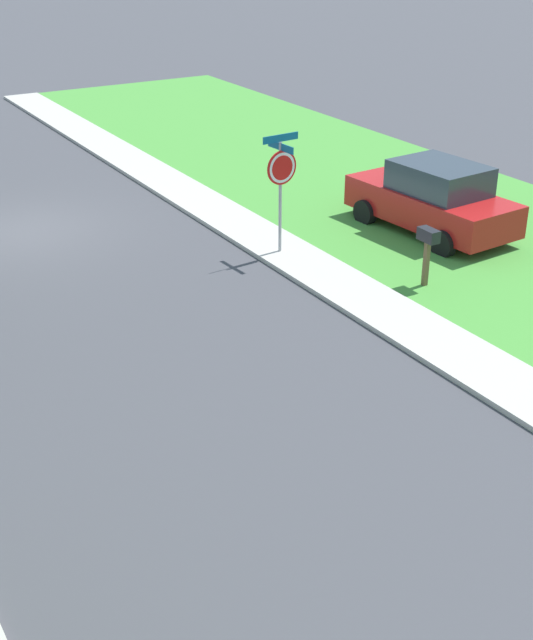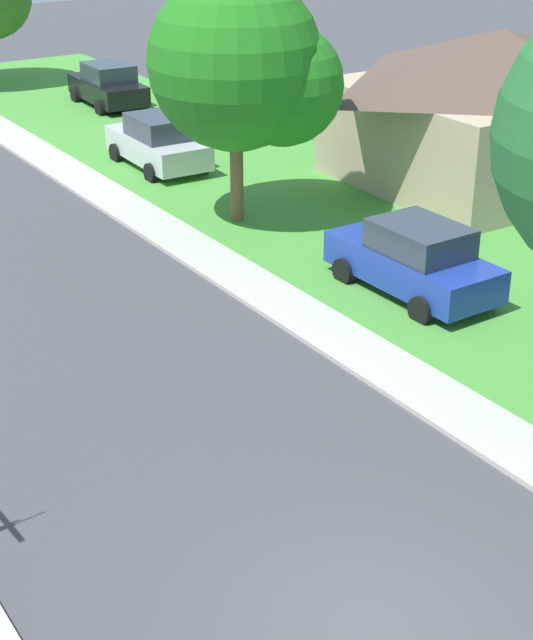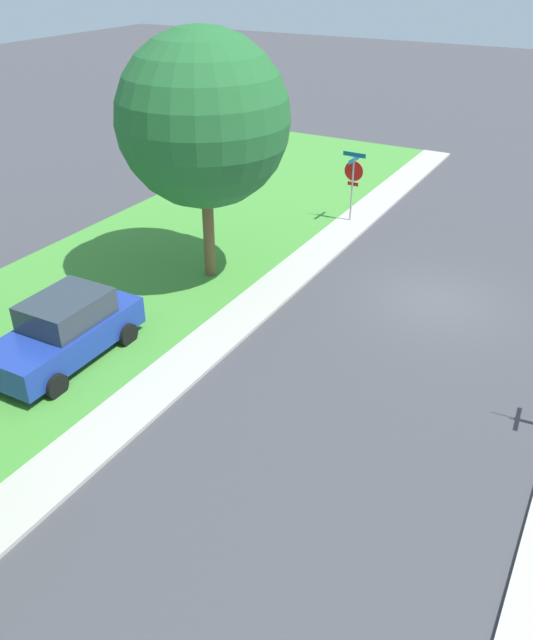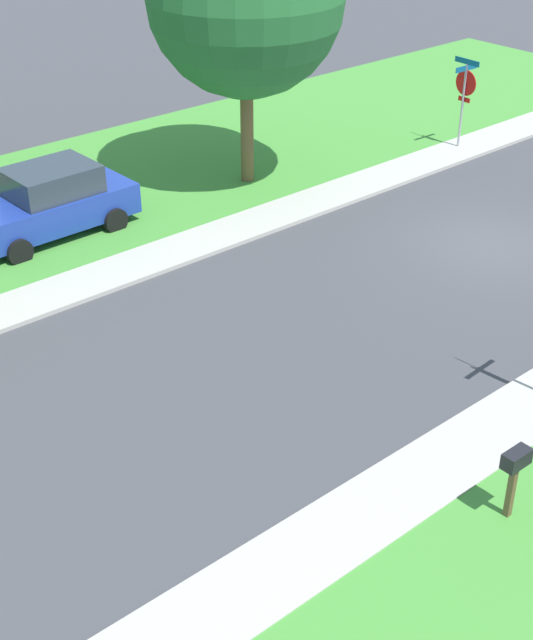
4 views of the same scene
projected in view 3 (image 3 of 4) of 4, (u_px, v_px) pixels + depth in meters
ground_plane at (437, 301)px, 19.61m from camera, size 120.00×120.00×0.00m
sidewalk_east at (25, 498)px, 12.55m from camera, size 1.40×56.00×0.10m
stop_sign_near_corner at (353, 176)px, 24.31m from camera, size 0.92×0.92×2.77m
car_blue_behind_trees at (65, 330)px, 16.45m from camera, size 2.09×4.33×1.76m
tree_sidewalk_mid at (199, 123)px, 18.94m from camera, size 5.53×5.14×7.63m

